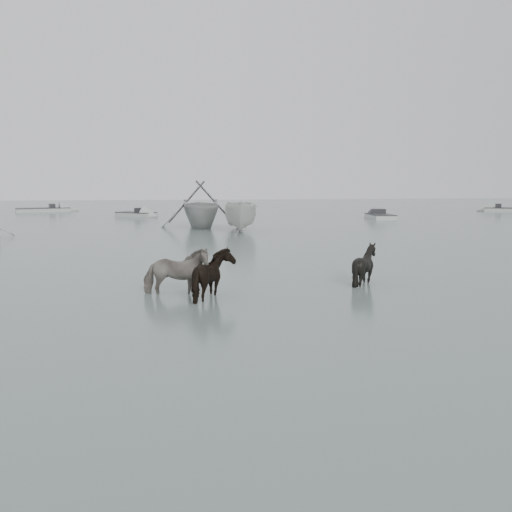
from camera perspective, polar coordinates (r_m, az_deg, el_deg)
ground at (r=15.61m, az=-1.37°, el=-3.83°), size 140.00×140.00×0.00m
pony_pinto at (r=15.61m, az=-8.03°, el=-1.05°), size 1.87×0.96×1.53m
pony_dark at (r=15.03m, az=-4.17°, el=-1.38°), size 1.28×1.50×1.51m
pony_black at (r=17.41m, az=10.83°, el=-0.32°), size 1.51×1.39×1.46m
rowboat_trail at (r=36.79m, az=-5.54°, el=5.30°), size 5.22×6.03×3.16m
boat_small at (r=34.01m, az=-1.50°, el=4.16°), size 2.49×5.34×1.99m
skiff_port at (r=45.52m, az=12.32°, el=4.11°), size 1.97×5.02×0.75m
skiff_mid at (r=48.21m, az=-11.90°, el=4.32°), size 4.53×3.99×0.75m
skiff_star at (r=59.26m, az=23.67°, el=4.45°), size 5.39×3.86×0.75m
skiff_far at (r=57.57m, az=-20.51°, el=4.53°), size 6.83×3.58×0.75m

